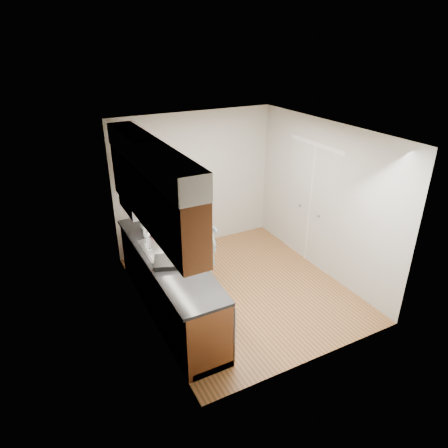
{
  "coord_description": "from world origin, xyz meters",
  "views": [
    {
      "loc": [
        -2.69,
        -4.58,
        3.65
      ],
      "look_at": [
        -0.19,
        0.25,
        1.07
      ],
      "focal_mm": 32.0,
      "sensor_mm": 36.0,
      "label": 1
    }
  ],
  "objects_px": {
    "soda_can": "(152,230)",
    "steel_can": "(166,227)",
    "soap_bottle_a": "(146,229)",
    "soap_bottle_c": "(145,224)",
    "person": "(204,232)",
    "soap_bottle_b": "(163,227)",
    "dish_rack": "(170,262)"
  },
  "relations": [
    {
      "from": "soap_bottle_a",
      "to": "steel_can",
      "type": "relative_size",
      "value": 2.35
    },
    {
      "from": "person",
      "to": "dish_rack",
      "type": "xyz_separation_m",
      "value": [
        -0.73,
        -0.54,
        -0.04
      ]
    },
    {
      "from": "soap_bottle_c",
      "to": "steel_can",
      "type": "height_order",
      "value": "soap_bottle_c"
    },
    {
      "from": "steel_can",
      "to": "dish_rack",
      "type": "relative_size",
      "value": 0.27
    },
    {
      "from": "steel_can",
      "to": "soap_bottle_b",
      "type": "bearing_deg",
      "value": -130.91
    },
    {
      "from": "person",
      "to": "steel_can",
      "type": "height_order",
      "value": "person"
    },
    {
      "from": "soap_bottle_c",
      "to": "steel_can",
      "type": "distance_m",
      "value": 0.32
    },
    {
      "from": "steel_can",
      "to": "person",
      "type": "bearing_deg",
      "value": -45.8
    },
    {
      "from": "person",
      "to": "soap_bottle_a",
      "type": "bearing_deg",
      "value": 67.27
    },
    {
      "from": "soap_bottle_c",
      "to": "soda_can",
      "type": "height_order",
      "value": "soap_bottle_c"
    },
    {
      "from": "soda_can",
      "to": "steel_can",
      "type": "bearing_deg",
      "value": 4.49
    },
    {
      "from": "dish_rack",
      "to": "soap_bottle_b",
      "type": "bearing_deg",
      "value": 96.25
    },
    {
      "from": "soap_bottle_a",
      "to": "dish_rack",
      "type": "bearing_deg",
      "value": -87.5
    },
    {
      "from": "soap_bottle_c",
      "to": "person",
      "type": "bearing_deg",
      "value": -40.66
    },
    {
      "from": "person",
      "to": "soap_bottle_b",
      "type": "bearing_deg",
      "value": 54.62
    },
    {
      "from": "soap_bottle_c",
      "to": "dish_rack",
      "type": "relative_size",
      "value": 0.46
    },
    {
      "from": "soap_bottle_a",
      "to": "soap_bottle_c",
      "type": "bearing_deg",
      "value": 77.15
    },
    {
      "from": "soap_bottle_b",
      "to": "soap_bottle_c",
      "type": "relative_size",
      "value": 1.03
    },
    {
      "from": "soap_bottle_b",
      "to": "steel_can",
      "type": "bearing_deg",
      "value": 49.09
    },
    {
      "from": "soap_bottle_a",
      "to": "dish_rack",
      "type": "relative_size",
      "value": 0.64
    },
    {
      "from": "person",
      "to": "soap_bottle_a",
      "type": "distance_m",
      "value": 0.85
    },
    {
      "from": "dish_rack",
      "to": "person",
      "type": "bearing_deg",
      "value": 57.04
    },
    {
      "from": "soda_can",
      "to": "steel_can",
      "type": "distance_m",
      "value": 0.22
    },
    {
      "from": "soap_bottle_c",
      "to": "dish_rack",
      "type": "height_order",
      "value": "soap_bottle_c"
    },
    {
      "from": "soap_bottle_c",
      "to": "steel_can",
      "type": "xyz_separation_m",
      "value": [
        0.28,
        -0.16,
        -0.04
      ]
    },
    {
      "from": "soap_bottle_b",
      "to": "steel_can",
      "type": "xyz_separation_m",
      "value": [
        0.06,
        0.07,
        -0.04
      ]
    },
    {
      "from": "soap_bottle_c",
      "to": "soda_can",
      "type": "bearing_deg",
      "value": -73.3
    },
    {
      "from": "soap_bottle_b",
      "to": "dish_rack",
      "type": "height_order",
      "value": "soap_bottle_b"
    },
    {
      "from": "soap_bottle_a",
      "to": "soap_bottle_c",
      "type": "relative_size",
      "value": 1.4
    },
    {
      "from": "soap_bottle_b",
      "to": "steel_can",
      "type": "distance_m",
      "value": 0.1
    },
    {
      "from": "dish_rack",
      "to": "steel_can",
      "type": "bearing_deg",
      "value": 94.11
    },
    {
      "from": "soap_bottle_a",
      "to": "dish_rack",
      "type": "distance_m",
      "value": 0.91
    }
  ]
}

